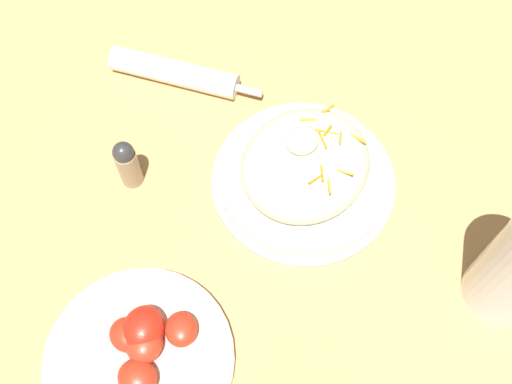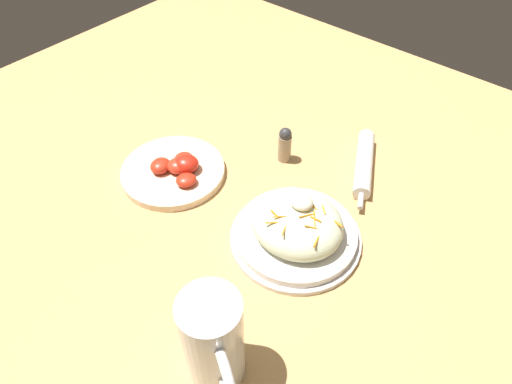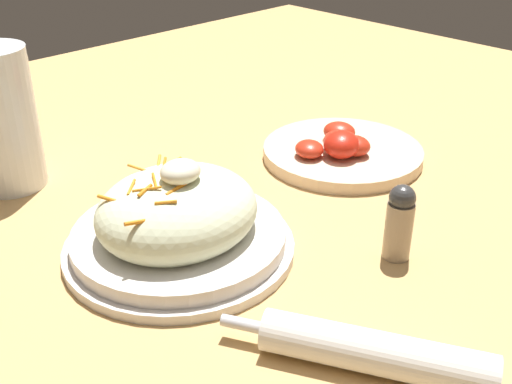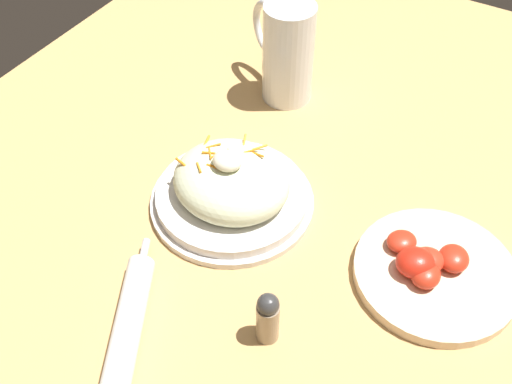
{
  "view_description": "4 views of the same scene",
  "coord_description": "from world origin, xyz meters",
  "px_view_note": "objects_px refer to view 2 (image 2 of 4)",
  "views": [
    {
      "loc": [
        -0.08,
        -0.21,
        0.67
      ],
      "look_at": [
        0.14,
        0.01,
        0.07
      ],
      "focal_mm": 42.39,
      "sensor_mm": 36.0,
      "label": 1
    },
    {
      "loc": [
        0.49,
        -0.43,
        0.65
      ],
      "look_at": [
        0.13,
        -0.01,
        0.07
      ],
      "focal_mm": 32.79,
      "sensor_mm": 36.0,
      "label": 2
    },
    {
      "loc": [
        0.53,
        0.43,
        0.35
      ],
      "look_at": [
        0.15,
        0.05,
        0.06
      ],
      "focal_mm": 44.43,
      "sensor_mm": 36.0,
      "label": 3
    },
    {
      "loc": [
        -0.11,
        0.49,
        0.65
      ],
      "look_at": [
        0.15,
        0.03,
        0.08
      ],
      "focal_mm": 43.63,
      "sensor_mm": 36.0,
      "label": 4
    }
  ],
  "objects_px": {
    "salad_plate": "(296,228)",
    "salt_shaker": "(285,144)",
    "beer_mug": "(214,344)",
    "tomato_plate": "(175,170)",
    "napkin_roll": "(364,164)"
  },
  "relations": [
    {
      "from": "napkin_roll",
      "to": "tomato_plate",
      "type": "bearing_deg",
      "value": -137.61
    },
    {
      "from": "beer_mug",
      "to": "tomato_plate",
      "type": "height_order",
      "value": "beer_mug"
    },
    {
      "from": "napkin_roll",
      "to": "tomato_plate",
      "type": "distance_m",
      "value": 0.38
    },
    {
      "from": "napkin_roll",
      "to": "tomato_plate",
      "type": "height_order",
      "value": "tomato_plate"
    },
    {
      "from": "beer_mug",
      "to": "napkin_roll",
      "type": "bearing_deg",
      "value": 96.89
    },
    {
      "from": "salad_plate",
      "to": "tomato_plate",
      "type": "xyz_separation_m",
      "value": [
        -0.28,
        -0.02,
        -0.02
      ]
    },
    {
      "from": "tomato_plate",
      "to": "salad_plate",
      "type": "bearing_deg",
      "value": 4.35
    },
    {
      "from": "napkin_roll",
      "to": "salt_shaker",
      "type": "height_order",
      "value": "salt_shaker"
    },
    {
      "from": "tomato_plate",
      "to": "salt_shaker",
      "type": "distance_m",
      "value": 0.23
    },
    {
      "from": "tomato_plate",
      "to": "napkin_roll",
      "type": "bearing_deg",
      "value": 42.39
    },
    {
      "from": "beer_mug",
      "to": "salt_shaker",
      "type": "distance_m",
      "value": 0.46
    },
    {
      "from": "beer_mug",
      "to": "napkin_roll",
      "type": "height_order",
      "value": "beer_mug"
    },
    {
      "from": "napkin_roll",
      "to": "salt_shaker",
      "type": "bearing_deg",
      "value": -151.8
    },
    {
      "from": "salad_plate",
      "to": "salt_shaker",
      "type": "height_order",
      "value": "salad_plate"
    },
    {
      "from": "salad_plate",
      "to": "salt_shaker",
      "type": "relative_size",
      "value": 2.91
    }
  ]
}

